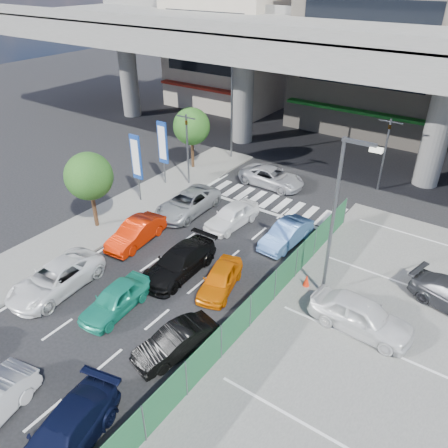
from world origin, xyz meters
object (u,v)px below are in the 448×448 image
Objects in this scene: sedan_black_mid at (179,262)px; traffic_cone at (306,280)px; kei_truck_front_right at (286,234)px; signboard_far at (163,145)px; street_lamp_right at (338,209)px; taxi_orange_left at (136,233)px; traffic_light_right at (388,137)px; sedan_white_front_mid at (232,215)px; hatch_black_mid_right at (176,342)px; wagon_silver_front_left at (187,203)px; tree_near at (89,176)px; street_lamp_left at (234,101)px; tree_far at (192,127)px; minivan_navy_back at (63,437)px; taxi_orange_right at (220,279)px; traffic_light_left at (187,132)px; crossing_wagon_silver at (272,177)px; signboard_near at (136,159)px; sedan_white_mid_left at (56,279)px; taxi_teal_mid at (115,299)px; parked_sedan_white at (361,315)px.

sedan_black_mid reaches higher than traffic_cone.
signboard_far is at bearing 174.23° from kei_truck_front_right.
taxi_orange_left is (-10.89, -1.89, -4.10)m from street_lamp_right.
street_lamp_right reaches higher than taxi_orange_left.
traffic_light_right is 1.28× the size of sedan_white_front_mid.
wagon_silver_front_left reaches higher than hatch_black_mid_right.
tree_near is 1.19× the size of sedan_white_front_mid.
street_lamp_left reaches higher than tree_near.
tree_far is at bearing 148.21° from sedan_white_front_mid.
signboard_far reaches higher than minivan_navy_back.
minivan_navy_back is 9.81m from taxi_orange_right.
tree_near is (-0.67, -14.00, -1.38)m from street_lamp_left.
traffic_light_left is 8.89m from taxi_orange_left.
signboard_far is 8.13m from crossing_wagon_silver.
signboard_near is at bearing -84.73° from tree_far.
traffic_light_right reaches higher than sedan_white_mid_left.
taxi_teal_mid is 5.77m from taxi_orange_left.
taxi_orange_right is at bearing 2.29° from sedan_black_mid.
street_lamp_right is 15.69m from signboard_far.
sedan_white_front_mid is at bearing 156.04° from traffic_cone.
sedan_black_mid reaches higher than hatch_black_mid_right.
sedan_black_mid is at bearing -158.86° from street_lamp_right.
street_lamp_left is 21.83m from hatch_black_mid_right.
signboard_near is (-14.37, 1.99, -1.71)m from street_lamp_right.
traffic_cone is at bearing -42.46° from kei_truck_front_right.
sedan_black_mid is (6.52, -14.70, -4.08)m from street_lamp_left.
signboard_near is at bearing 113.85° from minivan_navy_back.
sedan_white_front_mid reaches higher than taxi_orange_left.
sedan_white_mid_left is 3.57m from taxi_teal_mid.
traffic_cone is at bearing 177.54° from street_lamp_right.
tree_far reaches higher than taxi_orange_right.
street_lamp_left is 17.61m from taxi_orange_right.
taxi_teal_mid is 5.86× the size of traffic_cone.
sedan_white_mid_left is 12.53m from kei_truck_front_right.
tree_far reaches higher than signboard_near.
minivan_navy_back is 12.61m from taxi_orange_left.
street_lamp_left is 2.10× the size of taxi_teal_mid.
traffic_light_right is at bearing 50.19° from tree_near.
taxi_orange_left reaches higher than taxi_teal_mid.
wagon_silver_front_left is at bearing 141.61° from hatch_black_mid_right.
street_lamp_left is 1.78× the size of parked_sedan_white.
wagon_silver_front_left is at bearing 166.39° from street_lamp_right.
signboard_near is 10.93m from kei_truck_front_right.
signboard_far is 1.01× the size of minivan_navy_back.
signboard_far is at bearing 134.37° from sedan_black_mid.
signboard_near is 1.15× the size of taxi_orange_left.
hatch_black_mid_right is 7.47m from traffic_cone.
signboard_far is 14.81m from traffic_cone.
taxi_teal_mid reaches higher than taxi_orange_right.
signboard_far is at bearing 161.32° from street_lamp_right.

